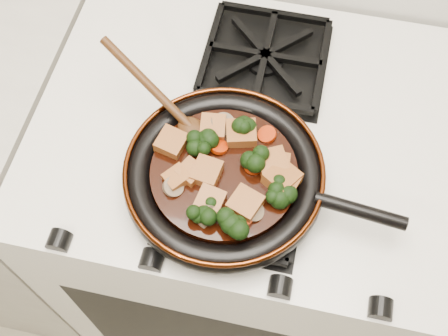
# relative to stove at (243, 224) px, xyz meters

# --- Properties ---
(stove) EXTENTS (0.76, 0.60, 0.90)m
(stove) POSITION_rel_stove_xyz_m (0.00, 0.00, 0.00)
(stove) COLOR silver
(stove) RESTS_ON ground
(burner_grate_front) EXTENTS (0.23, 0.23, 0.03)m
(burner_grate_front) POSITION_rel_stove_xyz_m (0.00, -0.14, 0.46)
(burner_grate_front) COLOR black
(burner_grate_front) RESTS_ON stove
(burner_grate_back) EXTENTS (0.23, 0.23, 0.03)m
(burner_grate_back) POSITION_rel_stove_xyz_m (0.00, 0.14, 0.46)
(burner_grate_back) COLOR black
(burner_grate_back) RESTS_ON stove
(skillet) EXTENTS (0.45, 0.32, 0.05)m
(skillet) POSITION_rel_stove_xyz_m (-0.02, -0.13, 0.49)
(skillet) COLOR black
(skillet) RESTS_ON burner_grate_front
(braising_sauce) EXTENTS (0.23, 0.23, 0.02)m
(braising_sauce) POSITION_rel_stove_xyz_m (-0.02, -0.13, 0.50)
(braising_sauce) COLOR black
(braising_sauce) RESTS_ON skillet
(tofu_cube_0) EXTENTS (0.05, 0.05, 0.03)m
(tofu_cube_0) POSITION_rel_stove_xyz_m (-0.11, -0.10, 0.52)
(tofu_cube_0) COLOR brown
(tofu_cube_0) RESTS_ON braising_sauce
(tofu_cube_1) EXTENTS (0.06, 0.07, 0.03)m
(tofu_cube_1) POSITION_rel_stove_xyz_m (0.07, -0.13, 0.52)
(tofu_cube_1) COLOR brown
(tofu_cube_1) RESTS_ON braising_sauce
(tofu_cube_2) EXTENTS (0.05, 0.05, 0.03)m
(tofu_cube_2) POSITION_rel_stove_xyz_m (-0.05, -0.06, 0.52)
(tofu_cube_2) COLOR brown
(tofu_cube_2) RESTS_ON braising_sauce
(tofu_cube_3) EXTENTS (0.05, 0.05, 0.02)m
(tofu_cube_3) POSITION_rel_stove_xyz_m (-0.07, -0.15, 0.52)
(tofu_cube_3) COLOR brown
(tofu_cube_3) RESTS_ON braising_sauce
(tofu_cube_4) EXTENTS (0.06, 0.06, 0.02)m
(tofu_cube_4) POSITION_rel_stove_xyz_m (0.03, -0.18, 0.52)
(tofu_cube_4) COLOR brown
(tofu_cube_4) RESTS_ON braising_sauce
(tofu_cube_5) EXTENTS (0.06, 0.05, 0.03)m
(tofu_cube_5) POSITION_rel_stove_xyz_m (-0.00, -0.06, 0.52)
(tofu_cube_5) COLOR brown
(tofu_cube_5) RESTS_ON braising_sauce
(tofu_cube_6) EXTENTS (0.04, 0.04, 0.02)m
(tofu_cube_6) POSITION_rel_stove_xyz_m (0.06, -0.11, 0.52)
(tofu_cube_6) COLOR brown
(tofu_cube_6) RESTS_ON braising_sauce
(tofu_cube_7) EXTENTS (0.05, 0.05, 0.03)m
(tofu_cube_7) POSITION_rel_stove_xyz_m (0.08, -0.13, 0.52)
(tofu_cube_7) COLOR brown
(tofu_cube_7) RESTS_ON braising_sauce
(tofu_cube_8) EXTENTS (0.06, 0.06, 0.02)m
(tofu_cube_8) POSITION_rel_stove_xyz_m (0.05, -0.11, 0.52)
(tofu_cube_8) COLOR brown
(tofu_cube_8) RESTS_ON braising_sauce
(tofu_cube_9) EXTENTS (0.05, 0.05, 0.03)m
(tofu_cube_9) POSITION_rel_stove_xyz_m (-0.03, -0.19, 0.52)
(tofu_cube_9) COLOR brown
(tofu_cube_9) RESTS_ON braising_sauce
(tofu_cube_10) EXTENTS (0.05, 0.05, 0.03)m
(tofu_cube_10) POSITION_rel_stove_xyz_m (-0.04, -0.14, 0.52)
(tofu_cube_10) COLOR brown
(tofu_cube_10) RESTS_ON braising_sauce
(tofu_cube_11) EXTENTS (0.05, 0.05, 0.02)m
(tofu_cube_11) POSITION_rel_stove_xyz_m (-0.09, -0.16, 0.52)
(tofu_cube_11) COLOR brown
(tofu_cube_11) RESTS_ON braising_sauce
(broccoli_floret_0) EXTENTS (0.09, 0.09, 0.07)m
(broccoli_floret_0) POSITION_rel_stove_xyz_m (0.02, -0.11, 0.52)
(broccoli_floret_0) COLOR black
(broccoli_floret_0) RESTS_ON braising_sauce
(broccoli_floret_1) EXTENTS (0.09, 0.09, 0.06)m
(broccoli_floret_1) POSITION_rel_stove_xyz_m (-0.06, -0.10, 0.52)
(broccoli_floret_1) COLOR black
(broccoli_floret_1) RESTS_ON braising_sauce
(broccoli_floret_2) EXTENTS (0.09, 0.08, 0.06)m
(broccoli_floret_2) POSITION_rel_stove_xyz_m (0.01, -0.22, 0.52)
(broccoli_floret_2) COLOR black
(broccoli_floret_2) RESTS_ON braising_sauce
(broccoli_floret_3) EXTENTS (0.08, 0.08, 0.05)m
(broccoli_floret_3) POSITION_rel_stove_xyz_m (-0.03, -0.21, 0.52)
(broccoli_floret_3) COLOR black
(broccoli_floret_3) RESTS_ON braising_sauce
(broccoli_floret_4) EXTENTS (0.08, 0.07, 0.06)m
(broccoli_floret_4) POSITION_rel_stove_xyz_m (0.08, -0.15, 0.52)
(broccoli_floret_4) COLOR black
(broccoli_floret_4) RESTS_ON braising_sauce
(broccoli_floret_5) EXTENTS (0.09, 0.09, 0.07)m
(broccoli_floret_5) POSITION_rel_stove_xyz_m (0.00, -0.06, 0.52)
(broccoli_floret_5) COLOR black
(broccoli_floret_5) RESTS_ON braising_sauce
(carrot_coin_0) EXTENTS (0.03, 0.03, 0.02)m
(carrot_coin_0) POSITION_rel_stove_xyz_m (-0.10, -0.09, 0.51)
(carrot_coin_0) COLOR #A62504
(carrot_coin_0) RESTS_ON braising_sauce
(carrot_coin_1) EXTENTS (0.03, 0.03, 0.01)m
(carrot_coin_1) POSITION_rel_stove_xyz_m (0.03, -0.20, 0.51)
(carrot_coin_1) COLOR #A62504
(carrot_coin_1) RESTS_ON braising_sauce
(carrot_coin_2) EXTENTS (0.03, 0.03, 0.02)m
(carrot_coin_2) POSITION_rel_stove_xyz_m (0.04, -0.05, 0.51)
(carrot_coin_2) COLOR #A62504
(carrot_coin_2) RESTS_ON braising_sauce
(carrot_coin_3) EXTENTS (0.03, 0.03, 0.02)m
(carrot_coin_3) POSITION_rel_stove_xyz_m (-0.04, -0.09, 0.51)
(carrot_coin_3) COLOR #A62504
(carrot_coin_3) RESTS_ON braising_sauce
(carrot_coin_4) EXTENTS (0.03, 0.03, 0.02)m
(carrot_coin_4) POSITION_rel_stove_xyz_m (0.02, -0.12, 0.51)
(carrot_coin_4) COLOR #A62504
(carrot_coin_4) RESTS_ON braising_sauce
(mushroom_slice_0) EXTENTS (0.04, 0.05, 0.04)m
(mushroom_slice_0) POSITION_rel_stove_xyz_m (-0.02, -0.22, 0.52)
(mushroom_slice_0) COLOR brown
(mushroom_slice_0) RESTS_ON braising_sauce
(mushroom_slice_1) EXTENTS (0.03, 0.04, 0.03)m
(mushroom_slice_1) POSITION_rel_stove_xyz_m (-0.05, -0.05, 0.52)
(mushroom_slice_1) COLOR brown
(mushroom_slice_1) RESTS_ON braising_sauce
(mushroom_slice_2) EXTENTS (0.05, 0.05, 0.02)m
(mushroom_slice_2) POSITION_rel_stove_xyz_m (-0.04, -0.05, 0.52)
(mushroom_slice_2) COLOR brown
(mushroom_slice_2) RESTS_ON braising_sauce
(mushroom_slice_3) EXTENTS (0.04, 0.04, 0.02)m
(mushroom_slice_3) POSITION_rel_stove_xyz_m (0.04, -0.19, 0.52)
(mushroom_slice_3) COLOR brown
(mushroom_slice_3) RESTS_ON braising_sauce
(mushroom_slice_4) EXTENTS (0.04, 0.04, 0.02)m
(mushroom_slice_4) POSITION_rel_stove_xyz_m (-0.09, -0.18, 0.52)
(mushroom_slice_4) COLOR brown
(mushroom_slice_4) RESTS_ON braising_sauce
(wooden_spoon) EXTENTS (0.13, 0.09, 0.21)m
(wooden_spoon) POSITION_rel_stove_xyz_m (-0.13, -0.04, 0.53)
(wooden_spoon) COLOR #3F220D
(wooden_spoon) RESTS_ON braising_sauce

